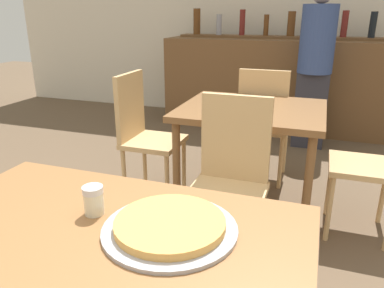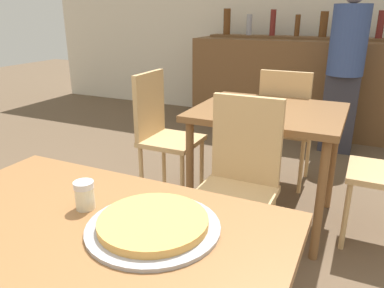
{
  "view_description": "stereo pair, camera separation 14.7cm",
  "coord_description": "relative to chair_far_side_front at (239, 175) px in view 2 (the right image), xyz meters",
  "views": [
    {
      "loc": [
        0.55,
        -0.76,
        1.36
      ],
      "look_at": [
        0.09,
        0.55,
        0.87
      ],
      "focal_mm": 35.0,
      "sensor_mm": 36.0,
      "label": 1
    },
    {
      "loc": [
        0.68,
        -0.71,
        1.36
      ],
      "look_at": [
        0.09,
        0.55,
        0.87
      ],
      "focal_mm": 35.0,
      "sensor_mm": 36.0,
      "label": 2
    }
  ],
  "objects": [
    {
      "name": "wall_back",
      "position": [
        -0.14,
        3.27,
        0.85
      ],
      "size": [
        8.0,
        0.05,
        2.8
      ],
      "color": "silver",
      "rests_on": "ground_plane"
    },
    {
      "name": "dining_table_near",
      "position": [
        -0.14,
        -1.04,
        0.14
      ],
      "size": [
        1.18,
        0.76,
        0.77
      ],
      "color": "brown",
      "rests_on": "ground_plane"
    },
    {
      "name": "dining_table_far",
      "position": [
        -0.0,
        0.57,
        0.13
      ],
      "size": [
        0.92,
        0.8,
        0.78
      ],
      "color": "brown",
      "rests_on": "ground_plane"
    },
    {
      "name": "bar_counter",
      "position": [
        -0.14,
        2.77,
        -0.02
      ],
      "size": [
        2.6,
        0.56,
        1.06
      ],
      "color": "brown",
      "rests_on": "ground_plane"
    },
    {
      "name": "bar_back_shelf",
      "position": [
        -0.15,
        2.91,
        0.6
      ],
      "size": [
        2.39,
        0.24,
        0.34
      ],
      "color": "brown",
      "rests_on": "bar_counter"
    },
    {
      "name": "chair_far_side_front",
      "position": [
        0.0,
        0.0,
        0.0
      ],
      "size": [
        0.4,
        0.4,
        0.95
      ],
      "color": "tan",
      "rests_on": "ground_plane"
    },
    {
      "name": "chair_far_side_back",
      "position": [
        -0.0,
        1.13,
        0.0
      ],
      "size": [
        0.4,
        0.4,
        0.95
      ],
      "rotation": [
        0.0,
        0.0,
        3.14
      ],
      "color": "tan",
      "rests_on": "ground_plane"
    },
    {
      "name": "chair_far_side_left",
      "position": [
        -0.79,
        0.57,
        0.0
      ],
      "size": [
        0.4,
        0.4,
        0.95
      ],
      "rotation": [
        0.0,
        0.0,
        1.57
      ],
      "color": "tan",
      "rests_on": "ground_plane"
    },
    {
      "name": "pizza_tray",
      "position": [
        0.04,
        -0.95,
        0.24
      ],
      "size": [
        0.39,
        0.39,
        0.04
      ],
      "color": "#A3A3A8",
      "rests_on": "dining_table_near"
    },
    {
      "name": "cheese_shaker",
      "position": [
        -0.22,
        -0.93,
        0.27
      ],
      "size": [
        0.06,
        0.06,
        0.09
      ],
      "color": "beige",
      "rests_on": "dining_table_near"
    },
    {
      "name": "person_standing",
      "position": [
        0.33,
        2.19,
        0.34
      ],
      "size": [
        0.34,
        0.34,
        1.63
      ],
      "color": "#2D2D38",
      "rests_on": "ground_plane"
    }
  ]
}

